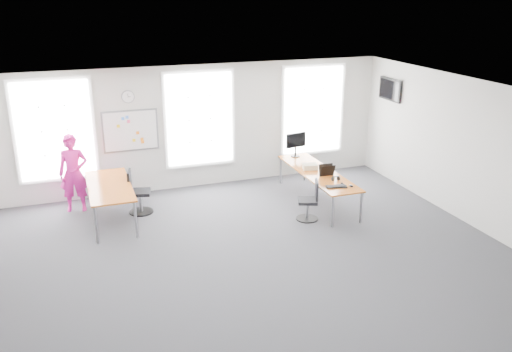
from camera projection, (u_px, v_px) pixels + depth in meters
name	position (u px, v px, depth m)	size (l,w,h in m)	color
floor	(239.00, 257.00, 9.98)	(10.00, 10.00, 0.00)	#28272D
ceiling	(237.00, 96.00, 8.99)	(10.00, 10.00, 0.00)	white
wall_back	(187.00, 128.00, 13.04)	(10.00, 10.00, 0.00)	silver
wall_front	(350.00, 296.00, 5.92)	(10.00, 10.00, 0.00)	silver
wall_right	(471.00, 153.00, 11.07)	(10.00, 10.00, 0.00)	silver
window_left	(55.00, 130.00, 11.99)	(1.60, 0.06, 2.20)	white
window_mid	(200.00, 119.00, 13.04)	(1.60, 0.06, 2.20)	white
window_right	(312.00, 110.00, 13.99)	(1.60, 0.06, 2.20)	white
desk_right	(318.00, 174.00, 12.37)	(0.78, 2.94, 0.72)	#B45122
desk_left	(109.00, 188.00, 11.32)	(0.87, 2.19, 0.80)	#B45122
chair_right	(310.00, 202.00, 11.47)	(0.52, 0.51, 0.88)	black
chair_left	(137.00, 194.00, 11.81)	(0.53, 0.53, 0.98)	black
person	(74.00, 173.00, 11.81)	(0.63, 0.41, 1.73)	#DB1B8C
whiteboard	(131.00, 131.00, 12.57)	(1.20, 0.03, 0.90)	white
wall_clock	(128.00, 97.00, 12.30)	(0.30, 0.30, 0.04)	gray
tv	(390.00, 89.00, 13.46)	(0.06, 0.90, 0.55)	black
keyboard	(336.00, 187.00, 11.41)	(0.44, 0.16, 0.02)	black
mouse	(351.00, 186.00, 11.42)	(0.08, 0.12, 0.05)	black
lens_cap	(342.00, 183.00, 11.63)	(0.06, 0.06, 0.01)	black
headphones	(335.00, 179.00, 11.78)	(0.18, 0.09, 0.10)	black
laptop_sleeve	(327.00, 170.00, 12.05)	(0.33, 0.19, 0.27)	black
paper_stack	(310.00, 167.00, 12.54)	(0.33, 0.25, 0.11)	beige
monitor	(296.00, 142.00, 13.35)	(0.54, 0.22, 0.61)	black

